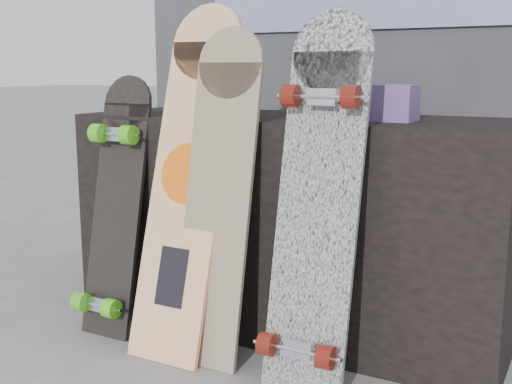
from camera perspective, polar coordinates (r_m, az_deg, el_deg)
The scene contains 10 objects.
ground at distance 2.16m, azimuth -2.61°, elevation -15.79°, with size 60.00×60.00×0.00m, color slate.
vendor_table at distance 2.44m, azimuth 3.39°, elevation -2.66°, with size 1.60×0.60×0.80m, color black.
booth at distance 3.17m, azimuth 10.26°, elevation 13.06°, with size 2.40×0.22×2.20m.
merch_box_purple at distance 2.52m, azimuth -2.78°, elevation 8.10°, with size 0.18×0.12×0.10m, color #533C7C.
merch_box_small at distance 2.20m, azimuth 12.18°, elevation 7.75°, with size 0.14×0.14×0.12m, color #533C7C.
merch_box_flat at distance 2.49m, azimuth 7.59°, elevation 7.53°, with size 0.22×0.10×0.06m, color #D1B78C.
longboard_geisha at distance 2.21m, azimuth -5.96°, elevation 2.07°, with size 0.28×0.37×1.20m.
longboard_celtic at distance 2.12m, azimuth -3.27°, elevation 0.56°, with size 0.24×0.24×1.11m.
longboard_cascadia at distance 1.94m, azimuth 5.52°, elevation -0.28°, with size 0.26×0.31×1.15m.
skateboard_dark at distance 2.42m, azimuth -12.39°, elevation -0.91°, with size 0.21×0.28×0.95m.
Camera 1 is at (1.01, -1.65, 0.97)m, focal length 45.00 mm.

